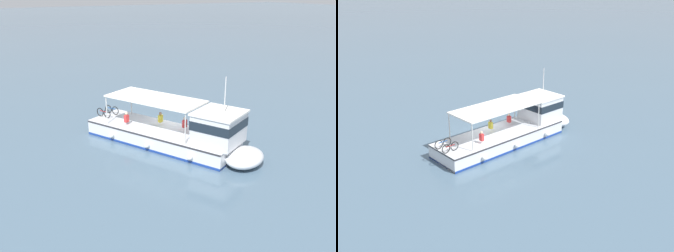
% 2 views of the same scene
% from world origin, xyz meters
% --- Properties ---
extents(ground_plane, '(400.00, 400.00, 0.00)m').
position_xyz_m(ground_plane, '(0.00, 0.00, 0.00)').
color(ground_plane, slate).
extents(ferry_main, '(12.76, 8.42, 5.32)m').
position_xyz_m(ferry_main, '(-2.46, 1.23, 1.02)').
color(ferry_main, silver).
rests_on(ferry_main, ground).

